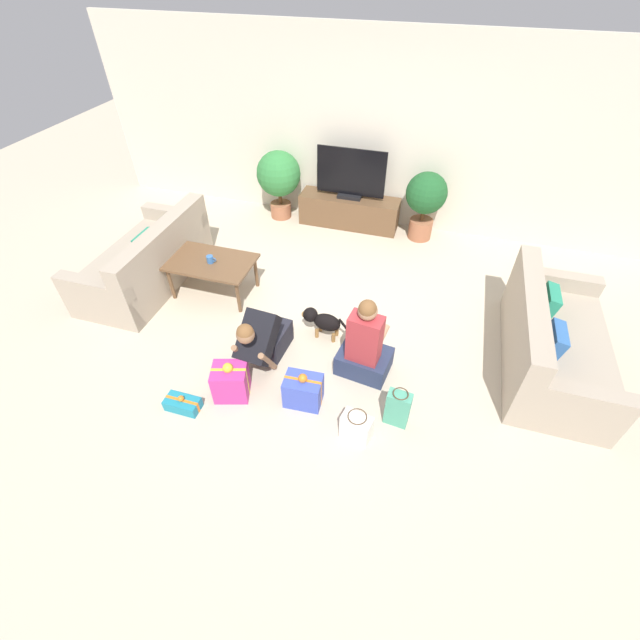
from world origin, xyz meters
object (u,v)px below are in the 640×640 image
object	(u,v)px
tv	(351,176)
tv_console	(349,211)
mug	(210,259)
person_sitting	(365,347)
sofa_left	(147,262)
person_kneeling	(263,339)
sofa_right	(551,343)
potted_plant_back_right	(426,199)
gift_box_c	(231,381)
gift_box_a	(183,404)
dog	(322,321)
potted_plant_back_left	(279,177)
gift_bag_a	(356,427)
gift_box_b	(303,390)
coffee_table	(211,265)
gift_bag_b	(398,408)

from	to	relation	value
tv	tv_console	bearing A→B (deg)	180.00
mug	person_sitting	bearing A→B (deg)	-19.62
sofa_left	person_kneeling	xyz separation A→B (m)	(1.95, -0.89, 0.04)
sofa_right	potted_plant_back_right	distance (m)	2.68
person_sitting	gift_box_c	xyz separation A→B (m)	(-1.16, -0.66, -0.16)
tv	person_kneeling	xyz separation A→B (m)	(-0.15, -3.02, -0.45)
potted_plant_back_right	gift_box_a	xyz separation A→B (m)	(-1.77, -3.77, -0.56)
sofa_left	potted_plant_back_right	world-z (taller)	potted_plant_back_right
sofa_right	tv	bearing A→B (deg)	50.34
tv	dog	bearing A→B (deg)	-82.95
potted_plant_back_left	gift_box_c	world-z (taller)	potted_plant_back_left
sofa_left	gift_bag_a	world-z (taller)	sofa_left
person_sitting	gift_box_a	distance (m)	1.84
sofa_right	person_sitting	distance (m)	1.91
tv	gift_box_b	distance (m)	3.48
coffee_table	mug	xyz separation A→B (m)	(0.01, -0.02, 0.09)
coffee_table	tv	bearing A→B (deg)	60.41
tv_console	gift_box_b	size ratio (longest dim) A/B	3.85
person_kneeling	mug	distance (m)	1.37
coffee_table	mug	bearing A→B (deg)	-58.30
tv_console	gift_box_b	bearing A→B (deg)	-83.31
gift_bag_b	mug	distance (m)	2.79
coffee_table	potted_plant_back_right	bearing A→B (deg)	41.89
tv	dog	world-z (taller)	tv
sofa_left	gift_bag_b	size ratio (longest dim) A/B	4.42
sofa_right	person_sitting	world-z (taller)	person_sitting
potted_plant_back_left	person_sitting	xyz separation A→B (m)	(1.96, -2.81, -0.31)
dog	gift_box_b	xyz separation A→B (m)	(0.09, -0.94, -0.05)
tv	gift_box_a	world-z (taller)	tv
gift_bag_b	tv	bearing A→B (deg)	110.97
dog	gift_box_a	xyz separation A→B (m)	(-0.98, -1.35, -0.15)
gift_box_b	tv_console	bearing A→B (deg)	96.69
potted_plant_back_left	gift_bag_a	world-z (taller)	potted_plant_back_left
tv	mug	size ratio (longest dim) A/B	8.36
gift_bag_a	gift_box_b	bearing A→B (deg)	156.93
coffee_table	tv_console	distance (m)	2.43
coffee_table	tv_console	xyz separation A→B (m)	(1.20, 2.11, -0.19)
tv	gift_bag_b	bearing A→B (deg)	-69.03
coffee_table	gift_bag_a	distance (m)	2.68
mug	gift_box_a	bearing A→B (deg)	-73.39
gift_bag_a	gift_bag_b	size ratio (longest dim) A/B	0.77
dog	gift_box_b	distance (m)	0.95
tv	potted_plant_back_right	bearing A→B (deg)	-2.61
sofa_left	dog	bearing A→B (deg)	82.12
sofa_left	tv_console	bearing A→B (deg)	135.34
sofa_right	person_sitting	xyz separation A→B (m)	(-1.79, -0.66, 0.05)
tv_console	tv	xyz separation A→B (m)	(0.00, 0.00, 0.55)
tv_console	person_kneeling	size ratio (longest dim) A/B	1.85
coffee_table	potted_plant_back_left	size ratio (longest dim) A/B	0.98
tv	person_kneeling	world-z (taller)	tv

